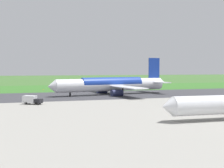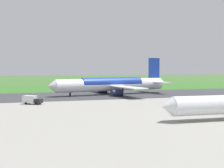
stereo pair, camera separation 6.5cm
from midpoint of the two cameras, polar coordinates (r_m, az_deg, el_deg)
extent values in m
plane|color=#3D662D|center=(114.42, -0.69, -2.26)|extent=(800.00, 800.00, 0.00)
cube|color=#38383D|center=(114.42, -0.69, -2.25)|extent=(600.00, 37.21, 0.06)
cube|color=gray|center=(63.26, 13.31, -6.61)|extent=(440.00, 110.00, 0.05)
cube|color=#346B27|center=(151.46, -4.66, -0.97)|extent=(600.00, 80.00, 0.04)
cylinder|color=white|center=(114.53, 0.02, -0.15)|extent=(48.22, 12.61, 5.20)
cone|color=white|center=(106.08, -12.51, -0.47)|extent=(3.73, 5.35, 4.94)
cone|color=white|center=(127.40, 10.30, 0.39)|extent=(4.15, 4.91, 4.42)
cube|color=#19389E|center=(124.93, 8.81, 3.34)|extent=(5.61, 1.37, 9.00)
cube|color=white|center=(120.55, 10.26, 0.34)|extent=(5.35, 9.51, 0.36)
cube|color=white|center=(129.62, 7.41, 0.55)|extent=(5.35, 9.51, 0.36)
cube|color=white|center=(105.23, 3.09, -0.65)|extent=(9.35, 22.67, 0.35)
cube|color=white|center=(124.95, -1.75, -0.07)|extent=(9.35, 22.67, 0.35)
cylinder|color=#23284C|center=(107.35, 1.02, -1.90)|extent=(4.88, 3.47, 2.80)
cylinder|color=#23284C|center=(120.91, -2.16, -1.35)|extent=(4.88, 3.47, 2.80)
cylinder|color=black|center=(108.11, -8.74, -1.70)|extent=(0.70, 0.70, 3.42)
cylinder|color=black|center=(112.47, 2.28, -1.48)|extent=(0.70, 0.70, 3.42)
cylinder|color=black|center=(119.59, 0.49, -1.21)|extent=(0.70, 0.70, 3.42)
cylinder|color=#19389E|center=(114.50, 0.02, 0.11)|extent=(26.89, 9.27, 5.23)
cone|color=white|center=(54.97, 11.54, -4.67)|extent=(2.43, 3.86, 3.79)
cube|color=black|center=(85.06, -15.19, -3.45)|extent=(3.02, 3.02, 1.30)
cube|color=silver|center=(86.41, -16.82, -3.07)|extent=(4.44, 3.92, 2.20)
cylinder|color=black|center=(86.00, -14.86, -3.81)|extent=(0.93, 0.72, 0.90)
cylinder|color=black|center=(84.27, -15.52, -3.96)|extent=(0.93, 0.72, 0.90)
cylinder|color=black|center=(87.69, -16.81, -3.71)|extent=(0.93, 0.72, 0.90)
cylinder|color=black|center=(86.00, -17.49, -3.85)|extent=(0.93, 0.72, 0.90)
cylinder|color=slate|center=(152.70, -12.21, -0.66)|extent=(0.10, 0.10, 1.87)
cube|color=red|center=(152.64, -12.21, -0.19)|extent=(0.60, 0.04, 0.60)
cone|color=orange|center=(145.38, -14.15, -1.12)|extent=(0.40, 0.40, 0.55)
camera|label=1|loc=(0.03, -89.98, 0.00)|focal=43.73mm
camera|label=2|loc=(0.03, 90.02, 0.00)|focal=43.73mm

